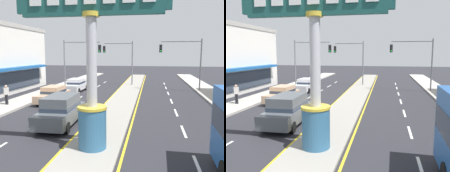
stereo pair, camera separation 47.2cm
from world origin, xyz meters
TOP-DOWN VIEW (x-y plane):
  - median_strip at (0.00, 18.00)m, footprint 2.56×52.00m
  - sidewalk_left at (-9.25, 16.00)m, footprint 2.75×60.00m
  - lane_markings at (0.00, 16.65)m, footprint 9.30×52.00m
  - district_sign at (0.00, 5.69)m, footprint 6.83×1.37m
  - traffic_light_left_side at (-6.51, 23.74)m, footprint 4.86×0.46m
  - traffic_light_right_side at (6.51, 24.07)m, footprint 4.86×0.46m
  - traffic_light_median_far at (-1.54, 28.20)m, footprint 4.20×0.46m
  - suv_near_right_lane at (-2.93, 9.14)m, footprint 2.08×4.66m
  - sedan_near_left_lane at (-6.23, 22.01)m, footprint 1.96×4.36m
  - sedan_mid_left_lane at (-6.23, 15.46)m, footprint 1.94×4.35m
  - pedestrian_near_kerb at (-9.52, 13.31)m, footprint 0.43×0.45m

SIDE VIEW (x-z plane):
  - lane_markings at x=0.00m, z-range 0.00..0.01m
  - median_strip at x=0.00m, z-range 0.00..0.14m
  - sidewalk_left at x=-9.25m, z-range 0.00..0.18m
  - sedan_near_left_lane at x=-6.23m, z-range 0.02..1.55m
  - sedan_mid_left_lane at x=-6.23m, z-range 0.02..1.55m
  - suv_near_right_lane at x=-2.93m, z-range 0.03..1.93m
  - pedestrian_near_kerb at x=-9.52m, z-range 0.29..1.96m
  - district_sign at x=0.00m, z-range 0.10..7.74m
  - traffic_light_median_far at x=-1.54m, z-range 1.09..7.29m
  - traffic_light_left_side at x=-6.51m, z-range 1.15..7.35m
  - traffic_light_right_side at x=6.51m, z-range 1.15..7.35m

